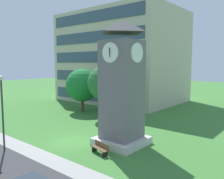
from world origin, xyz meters
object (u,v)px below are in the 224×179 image
Objects in this scene: street_lamp at (2,105)px; tree_by_building at (105,83)px; clock_tower at (122,90)px; park_bench at (100,148)px; tree_streetside at (82,85)px.

tree_by_building is at bearing 94.26° from street_lamp.
clock_tower is 5.65× the size of park_bench.
park_bench is at bearing -50.52° from tree_by_building.
clock_tower is at bearing -40.27° from tree_by_building.
clock_tower reaches higher than tree_by_building.
street_lamp is 0.89× the size of tree_by_building.
park_bench is 8.42m from street_lamp.
tree_streetside is at bearing 149.82° from clock_tower.
street_lamp reaches higher than park_bench.
street_lamp is (-6.45, -4.35, 3.24)m from park_bench.
street_lamp is at bearing -131.68° from clock_tower.
clock_tower reaches higher than street_lamp.
tree_streetside is (-6.58, 14.67, 0.11)m from street_lamp.
tree_streetside is at bearing 166.97° from tree_by_building.
tree_by_building is (-7.44, 9.04, 4.03)m from park_bench.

